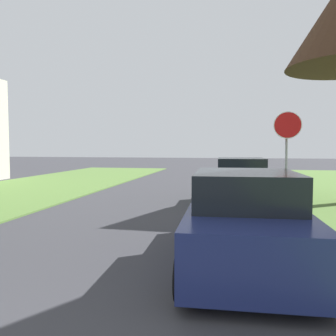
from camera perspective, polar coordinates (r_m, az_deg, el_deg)
The scene contains 3 objects.
stop_sign_far at distance 10.98m, azimuth 18.90°, elevation 4.47°, with size 0.81×0.31×2.97m.
parked_sedan_navy at distance 6.12m, azimuth 12.35°, elevation -8.42°, with size 2.09×4.47×1.57m.
parked_sedan_green at distance 12.88m, azimuth 11.74°, elevation -2.14°, with size 2.09×4.47×1.57m.
Camera 1 is at (2.28, 0.02, 1.99)m, focal length 37.31 mm.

